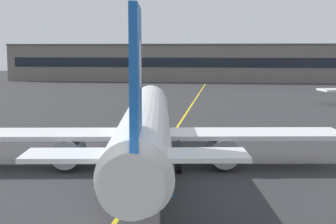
% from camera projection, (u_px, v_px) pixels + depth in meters
% --- Properties ---
extents(ground_plane, '(400.00, 400.00, 0.00)m').
position_uv_depth(ground_plane, '(102.00, 223.00, 28.72)').
color(ground_plane, '#2D2D30').
extents(taxiway_centreline, '(4.34, 179.96, 0.01)m').
position_uv_depth(taxiway_centreline, '(172.00, 135.00, 58.23)').
color(taxiway_centreline, yellow).
rests_on(taxiway_centreline, ground).
extents(airliner_foreground, '(32.36, 41.42, 11.65)m').
position_uv_depth(airliner_foreground, '(146.00, 127.00, 41.79)').
color(airliner_foreground, white).
rests_on(airliner_foreground, ground).
extents(safety_cone_by_nose_gear, '(0.44, 0.44, 0.55)m').
position_uv_depth(safety_cone_by_nose_gear, '(173.00, 132.00, 58.99)').
color(safety_cone_by_nose_gear, orange).
rests_on(safety_cone_by_nose_gear, ground).
extents(terminal_building, '(125.07, 12.40, 11.31)m').
position_uv_depth(terminal_building, '(212.00, 63.00, 156.97)').
color(terminal_building, slate).
rests_on(terminal_building, ground).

